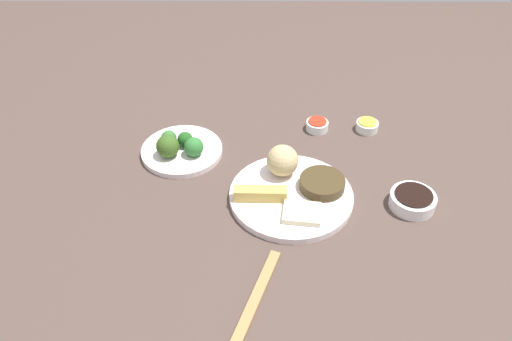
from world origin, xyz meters
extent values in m
cube|color=#4C3B34|center=(0.00, 0.00, 0.01)|extent=(2.20, 2.20, 0.02)
cylinder|color=white|center=(0.00, 0.00, 0.03)|extent=(0.27, 0.27, 0.02)
sphere|color=tan|center=(0.07, 0.02, 0.07)|extent=(0.07, 0.07, 0.07)
cube|color=tan|center=(-0.02, 0.07, 0.05)|extent=(0.03, 0.11, 0.03)
cube|color=beige|center=(-0.07, -0.02, 0.04)|extent=(0.07, 0.09, 0.01)
cylinder|color=#40321A|center=(0.02, -0.07, 0.05)|extent=(0.10, 0.10, 0.02)
cylinder|color=white|center=(0.16, 0.26, 0.03)|extent=(0.20, 0.20, 0.01)
sphere|color=#307432|center=(0.14, 0.23, 0.06)|extent=(0.05, 0.05, 0.05)
sphere|color=#20561D|center=(0.17, 0.25, 0.05)|extent=(0.04, 0.04, 0.04)
sphere|color=#37581E|center=(0.14, 0.29, 0.06)|extent=(0.06, 0.06, 0.06)
sphere|color=#3A6C31|center=(0.18, 0.29, 0.05)|extent=(0.04, 0.04, 0.04)
cylinder|color=white|center=(-0.02, -0.26, 0.04)|extent=(0.10, 0.10, 0.03)
cylinder|color=black|center=(-0.02, -0.26, 0.05)|extent=(0.08, 0.08, 0.00)
cylinder|color=white|center=(0.26, -0.21, 0.03)|extent=(0.06, 0.06, 0.02)
cylinder|color=gold|center=(0.26, -0.21, 0.05)|extent=(0.05, 0.05, 0.00)
cylinder|color=white|center=(0.26, -0.08, 0.03)|extent=(0.06, 0.06, 0.02)
cylinder|color=red|center=(0.26, -0.08, 0.05)|extent=(0.05, 0.05, 0.00)
cube|color=#AC7D48|center=(-0.27, 0.08, 0.02)|extent=(0.22, 0.10, 0.01)
camera|label=1|loc=(-0.85, 0.07, 0.82)|focal=36.99mm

